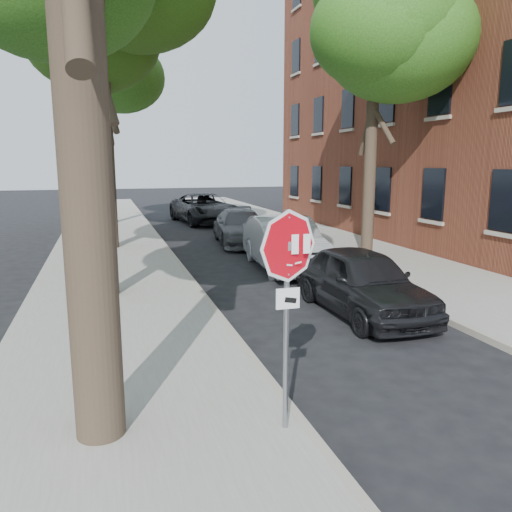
{
  "coord_description": "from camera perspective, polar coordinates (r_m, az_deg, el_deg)",
  "views": [
    {
      "loc": [
        -2.63,
        -5.14,
        3.23
      ],
      "look_at": [
        -0.8,
        0.87,
        2.05
      ],
      "focal_mm": 35.0,
      "sensor_mm": 36.0,
      "label": 1
    }
  ],
  "objects": [
    {
      "name": "ground",
      "position": [
        6.62,
        9.35,
        -18.74
      ],
      "size": [
        120.0,
        120.0,
        0.0
      ],
      "primitive_type": "plane",
      "color": "black",
      "rests_on": "ground"
    },
    {
      "name": "sidewalk_left",
      "position": [
        17.43,
        -16.26,
        -0.28
      ],
      "size": [
        4.0,
        55.0,
        0.12
      ],
      "primitive_type": "cube",
      "color": "gray",
      "rests_on": "ground"
    },
    {
      "name": "sidewalk_right",
      "position": [
        19.45,
        9.62,
        1.1
      ],
      "size": [
        4.0,
        55.0,
        0.12
      ],
      "primitive_type": "cube",
      "color": "gray",
      "rests_on": "ground"
    },
    {
      "name": "curb_left",
      "position": [
        17.56,
        -9.56,
        0.1
      ],
      "size": [
        0.12,
        55.0,
        0.13
      ],
      "primitive_type": "cube",
      "color": "#9E9384",
      "rests_on": "ground"
    },
    {
      "name": "curb_right",
      "position": [
        18.63,
        3.97,
        0.83
      ],
      "size": [
        0.12,
        55.0,
        0.13
      ],
      "primitive_type": "cube",
      "color": "#9E9384",
      "rests_on": "ground"
    },
    {
      "name": "apartment_building",
      "position": [
        25.74,
        25.18,
        19.57
      ],
      "size": [
        12.2,
        20.2,
        15.3
      ],
      "color": "brown",
      "rests_on": "ground"
    },
    {
      "name": "stop_sign",
      "position": [
        5.61,
        3.63,
        -2.58
      ],
      "size": [
        0.76,
        0.34,
        2.61
      ],
      "color": "gray",
      "rests_on": "sidewalk_left"
    },
    {
      "name": "tree_mid_b",
      "position": [
        19.84,
        -17.43,
        24.07
      ],
      "size": [
        5.88,
        5.46,
        10.36
      ],
      "color": "black",
      "rests_on": "sidewalk_left"
    },
    {
      "name": "tree_far",
      "position": [
        26.55,
        -17.96,
        18.77
      ],
      "size": [
        5.29,
        4.91,
        9.33
      ],
      "color": "black",
      "rests_on": "sidewalk_left"
    },
    {
      "name": "tree_right",
      "position": [
        17.96,
        13.24,
        23.18
      ],
      "size": [
        5.29,
        4.91,
        9.33
      ],
      "color": "black",
      "rests_on": "sidewalk_right"
    },
    {
      "name": "car_a",
      "position": [
        10.98,
        12.01,
        -2.84
      ],
      "size": [
        1.72,
        4.21,
        1.43
      ],
      "primitive_type": "imported",
      "rotation": [
        0.0,
        0.0,
        0.01
      ],
      "color": "black",
      "rests_on": "ground"
    },
    {
      "name": "car_b",
      "position": [
        15.27,
        3.29,
        1.44
      ],
      "size": [
        2.01,
        4.93,
        1.59
      ],
      "primitive_type": "imported",
      "rotation": [
        0.0,
        0.0,
        -0.07
      ],
      "color": "#ABADB3",
      "rests_on": "ground"
    },
    {
      "name": "car_c",
      "position": [
        20.06,
        -1.73,
        3.33
      ],
      "size": [
        2.39,
        4.88,
        1.37
      ],
      "primitive_type": "imported",
      "rotation": [
        0.0,
        0.0,
        -0.1
      ],
      "color": "#46474B",
      "rests_on": "ground"
    },
    {
      "name": "car_d",
      "position": [
        27.23,
        -5.92,
        5.44
      ],
      "size": [
        3.3,
        5.99,
        1.59
      ],
      "primitive_type": "imported",
      "rotation": [
        0.0,
        0.0,
        0.12
      ],
      "color": "black",
      "rests_on": "ground"
    }
  ]
}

